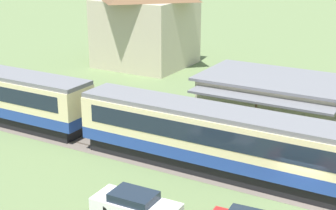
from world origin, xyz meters
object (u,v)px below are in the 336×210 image
station_building (277,104)px  parked_car_white_2 (136,205)px  passenger_train (245,143)px  station_house_brown_roof (146,19)px

station_building → parked_car_white_2: (-2.23, -15.59, -1.44)m
passenger_train → station_building: (-0.92, 8.68, -0.18)m
station_building → station_house_brown_roof: (-19.33, 12.43, 3.06)m
passenger_train → station_building: 8.73m
station_house_brown_roof → parked_car_white_2: 33.14m
station_building → parked_car_white_2: 15.82m
passenger_train → parked_car_white_2: (-3.15, -6.91, -1.62)m
parked_car_white_2 → station_building: bearing=80.0°
passenger_train → station_building: size_ratio=5.92×
station_building → station_house_brown_roof: bearing=147.2°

